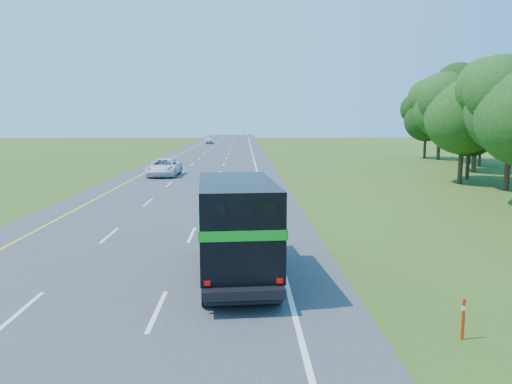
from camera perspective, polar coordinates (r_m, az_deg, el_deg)
road at (r=52.29m, az=-5.98°, el=2.54°), size 15.00×260.00×0.04m
lane_markings at (r=52.29m, az=-5.98°, el=2.57°), size 11.15×260.00×0.01m
horse_truck at (r=16.18m, az=-2.33°, el=-3.76°), size 2.82×7.45×3.23m
white_suv at (r=46.73m, az=-10.46°, el=2.79°), size 2.79×5.81×1.60m
far_car at (r=110.65m, az=-5.39°, el=5.89°), size 2.08×4.42×1.46m
delineator at (r=12.97m, az=22.60°, el=-13.14°), size 0.08×0.05×1.00m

